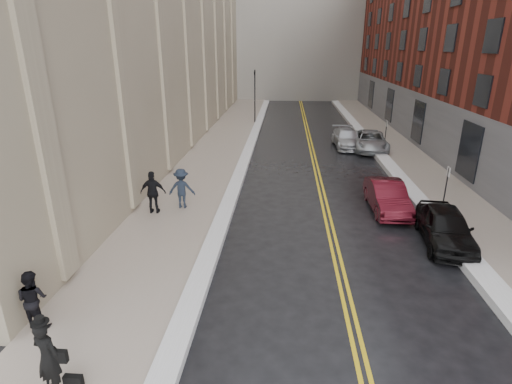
% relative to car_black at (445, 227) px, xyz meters
% --- Properties ---
extents(ground, '(160.00, 160.00, 0.00)m').
position_rel_car_black_xyz_m(ground, '(-6.80, -4.78, -0.73)').
color(ground, black).
rests_on(ground, ground).
extents(sidewalk_left, '(4.00, 64.00, 0.15)m').
position_rel_car_black_xyz_m(sidewalk_left, '(-11.30, 11.22, -0.65)').
color(sidewalk_left, gray).
rests_on(sidewalk_left, ground).
extents(sidewalk_right, '(3.00, 64.00, 0.15)m').
position_rel_car_black_xyz_m(sidewalk_right, '(2.20, 11.22, -0.65)').
color(sidewalk_right, gray).
rests_on(sidewalk_right, ground).
extents(lane_stripe_a, '(0.12, 64.00, 0.01)m').
position_rel_car_black_xyz_m(lane_stripe_a, '(-4.42, 11.22, -0.72)').
color(lane_stripe_a, gold).
rests_on(lane_stripe_a, ground).
extents(lane_stripe_b, '(0.12, 64.00, 0.01)m').
position_rel_car_black_xyz_m(lane_stripe_b, '(-4.18, 11.22, -0.72)').
color(lane_stripe_b, gold).
rests_on(lane_stripe_b, ground).
extents(snow_ridge_left, '(0.70, 60.80, 0.26)m').
position_rel_car_black_xyz_m(snow_ridge_left, '(-9.00, 11.22, -0.60)').
color(snow_ridge_left, white).
rests_on(snow_ridge_left, ground).
extents(snow_ridge_right, '(0.85, 60.80, 0.30)m').
position_rel_car_black_xyz_m(snow_ridge_right, '(0.35, 11.22, -0.58)').
color(snow_ridge_right, white).
rests_on(snow_ridge_right, ground).
extents(traffic_signal, '(0.18, 0.15, 5.20)m').
position_rel_car_black_xyz_m(traffic_signal, '(-9.40, 25.22, 2.36)').
color(traffic_signal, black).
rests_on(traffic_signal, ground).
extents(parking_sign_near, '(0.06, 0.35, 2.23)m').
position_rel_car_black_xyz_m(parking_sign_near, '(1.10, 3.22, 0.63)').
color(parking_sign_near, black).
rests_on(parking_sign_near, ground).
extents(parking_sign_far, '(0.06, 0.35, 2.23)m').
position_rel_car_black_xyz_m(parking_sign_far, '(1.10, 15.22, 0.63)').
color(parking_sign_far, black).
rests_on(parking_sign_far, ground).
extents(car_black, '(2.18, 4.42, 1.45)m').
position_rel_car_black_xyz_m(car_black, '(0.00, 0.00, 0.00)').
color(car_black, black).
rests_on(car_black, ground).
extents(car_maroon, '(1.50, 4.24, 1.39)m').
position_rel_car_black_xyz_m(car_maroon, '(-1.47, 3.30, -0.03)').
color(car_maroon, '#470C16').
rests_on(car_maroon, ground).
extents(car_silver_near, '(2.12, 4.76, 1.36)m').
position_rel_car_black_xyz_m(car_silver_near, '(-1.60, 15.94, -0.05)').
color(car_silver_near, '#B0B3B9').
rests_on(car_silver_near, ground).
extents(car_silver_far, '(2.74, 5.25, 1.41)m').
position_rel_car_black_xyz_m(car_silver_far, '(0.00, 15.09, -0.02)').
color(car_silver_far, '#A5A9AD').
rests_on(car_silver_far, ground).
extents(pedestrian_main, '(0.75, 0.60, 1.81)m').
position_rel_car_black_xyz_m(pedestrian_main, '(-11.31, -8.16, 0.33)').
color(pedestrian_main, black).
rests_on(pedestrian_main, sidewalk_left).
extents(pedestrian_a, '(0.93, 0.79, 1.67)m').
position_rel_car_black_xyz_m(pedestrian_a, '(-12.97, -6.08, 0.26)').
color(pedestrian_a, black).
rests_on(pedestrian_a, sidewalk_left).
extents(pedestrian_b, '(1.25, 0.75, 1.89)m').
position_rel_car_black_xyz_m(pedestrian_b, '(-11.09, 2.60, 0.37)').
color(pedestrian_b, '#19212D').
rests_on(pedestrian_b, sidewalk_left).
extents(pedestrian_c, '(1.17, 0.53, 1.97)m').
position_rel_car_black_xyz_m(pedestrian_c, '(-12.22, 1.86, 0.41)').
color(pedestrian_c, black).
rests_on(pedestrian_c, sidewalk_left).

